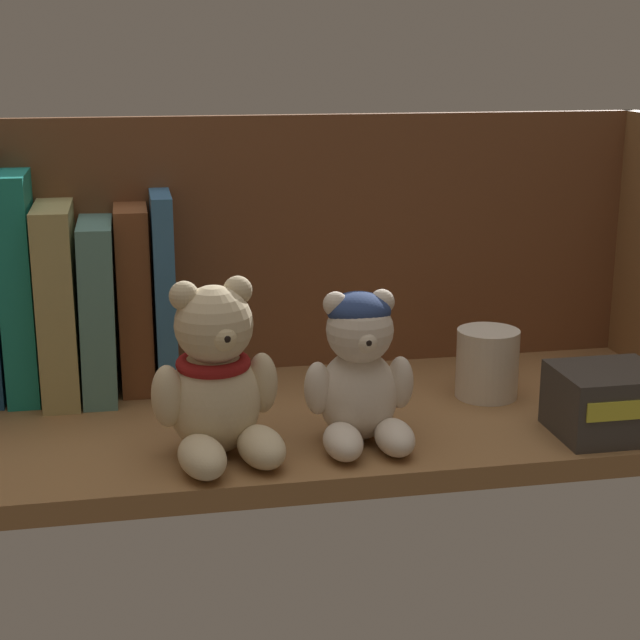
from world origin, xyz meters
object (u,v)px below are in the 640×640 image
book_8 (164,289)px  small_product_box (607,402)px  teddy_bear_larger (217,382)px  pillar_candle (487,363)px  book_6 (99,304)px  book_5 (60,298)px  book_4 (21,284)px  teddy_bear_smaller (360,372)px  book_7 (134,297)px

book_8 → small_product_box: 43.18cm
teddy_bear_larger → small_product_box: 33.94cm
pillar_candle → book_6: bearing=164.8°
book_5 → pillar_candle: bearing=-13.8°
book_4 → book_6: book_4 is taller
teddy_bear_smaller → book_6: bearing=139.4°
book_6 → book_8: (6.34, 0.00, 1.19)cm
teddy_bear_smaller → pillar_candle: teddy_bear_smaller is taller
book_6 → book_5: bearing=180.0°
teddy_bear_smaller → pillar_candle: 17.37cm
book_6 → teddy_bear_larger: bearing=-63.3°
teddy_bear_smaller → teddy_bear_larger: bearing=-177.2°
book_6 → book_8: size_ratio=0.88×
book_8 → small_product_box: book_8 is taller
small_product_box → teddy_bear_larger: bearing=177.0°
book_7 → book_4: bearing=-180.0°
book_7 → book_6: bearing=-180.0°
teddy_bear_smaller → small_product_box: bearing=-6.2°
book_6 → teddy_bear_smaller: bearing=-40.6°
book_4 → book_8: (13.50, 0.00, -1.13)cm
book_6 → book_4: bearing=180.0°
small_product_box → book_7: bearing=152.2°
teddy_bear_larger → teddy_bear_smaller: bearing=2.8°
book_4 → small_product_box: bearing=-22.6°
book_4 → pillar_candle: (43.70, -9.90, -7.48)cm
book_4 → book_6: bearing=0.0°
book_8 → pillar_candle: (30.20, -9.90, -6.35)cm
book_8 → pillar_candle: size_ratio=2.91×
book_4 → book_7: 10.78cm
pillar_candle → book_8: bearing=161.8°
book_5 → small_product_box: book_5 is taller
book_4 → book_6: 7.53cm
book_4 → small_product_box: book_4 is taller
book_5 → teddy_bear_larger: book_5 is taller
book_8 → teddy_bear_smaller: book_8 is taller
book_5 → teddy_bear_larger: size_ratio=1.25×
book_6 → teddy_bear_larger: size_ratio=1.14×
book_4 → book_5: bearing=0.0°
book_8 → pillar_candle: book_8 is taller
pillar_candle → small_product_box: (6.89, -11.17, -0.39)cm
book_8 → pillar_candle: bearing=-18.2°
book_8 → teddy_bear_smaller: bearing=-50.3°
book_4 → book_5: (3.53, 0.00, -1.50)cm
book_4 → book_7: (10.64, 0.00, -1.79)cm
small_product_box → book_5: bearing=155.9°
book_5 → book_6: 3.72cm
book_7 → teddy_bear_larger: book_7 is taller
book_7 → teddy_bear_larger: bearing=-72.1°
book_6 → small_product_box: bearing=-25.9°
book_6 → book_7: 3.52cm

